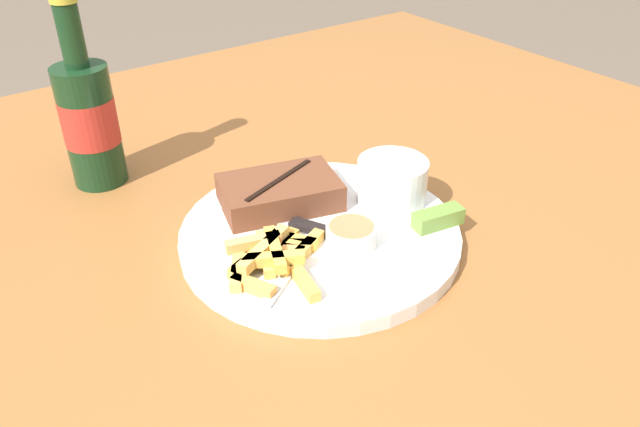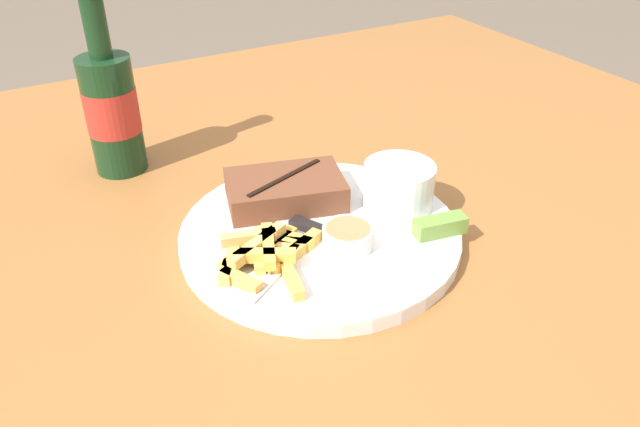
{
  "view_description": "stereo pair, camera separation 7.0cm",
  "coord_description": "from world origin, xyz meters",
  "px_view_note": "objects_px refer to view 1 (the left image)",
  "views": [
    {
      "loc": [
        -0.35,
        -0.47,
        1.18
      ],
      "look_at": [
        0.0,
        0.0,
        0.8
      ],
      "focal_mm": 35.0,
      "sensor_mm": 36.0,
      "label": 1
    },
    {
      "loc": [
        -0.29,
        -0.51,
        1.18
      ],
      "look_at": [
        0.0,
        0.0,
        0.8
      ],
      "focal_mm": 35.0,
      "sensor_mm": 36.0,
      "label": 2
    }
  ],
  "objects_px": {
    "dipping_sauce_cup": "(351,234)",
    "pickle_spear": "(438,218)",
    "steak_portion": "(280,192)",
    "dinner_plate": "(320,235)",
    "beer_bottle": "(89,118)",
    "knife_utensil": "(284,221)",
    "fork_utensil": "(290,270)",
    "coleslaw_cup": "(394,180)"
  },
  "relations": [
    {
      "from": "coleslaw_cup",
      "to": "dinner_plate",
      "type": "bearing_deg",
      "value": 177.87
    },
    {
      "from": "dipping_sauce_cup",
      "to": "beer_bottle",
      "type": "bearing_deg",
      "value": 116.07
    },
    {
      "from": "steak_portion",
      "to": "knife_utensil",
      "type": "bearing_deg",
      "value": -117.4
    },
    {
      "from": "knife_utensil",
      "to": "fork_utensil",
      "type": "bearing_deg",
      "value": 124.06
    },
    {
      "from": "steak_portion",
      "to": "dipping_sauce_cup",
      "type": "relative_size",
      "value": 2.78
    },
    {
      "from": "coleslaw_cup",
      "to": "dipping_sauce_cup",
      "type": "bearing_deg",
      "value": -157.38
    },
    {
      "from": "dipping_sauce_cup",
      "to": "pickle_spear",
      "type": "height_order",
      "value": "dipping_sauce_cup"
    },
    {
      "from": "pickle_spear",
      "to": "steak_portion",
      "type": "bearing_deg",
      "value": 129.8
    },
    {
      "from": "pickle_spear",
      "to": "beer_bottle",
      "type": "xyz_separation_m",
      "value": [
        -0.27,
        0.36,
        0.06
      ]
    },
    {
      "from": "dipping_sauce_cup",
      "to": "beer_bottle",
      "type": "relative_size",
      "value": 0.22
    },
    {
      "from": "pickle_spear",
      "to": "dipping_sauce_cup",
      "type": "bearing_deg",
      "value": 163.68
    },
    {
      "from": "beer_bottle",
      "to": "fork_utensil",
      "type": "bearing_deg",
      "value": -76.26
    },
    {
      "from": "coleslaw_cup",
      "to": "pickle_spear",
      "type": "distance_m",
      "value": 0.07
    },
    {
      "from": "fork_utensil",
      "to": "knife_utensil",
      "type": "bearing_deg",
      "value": 28.31
    },
    {
      "from": "fork_utensil",
      "to": "dipping_sauce_cup",
      "type": "bearing_deg",
      "value": -31.84
    },
    {
      "from": "coleslaw_cup",
      "to": "fork_utensil",
      "type": "bearing_deg",
      "value": -166.83
    },
    {
      "from": "fork_utensil",
      "to": "steak_portion",
      "type": "bearing_deg",
      "value": 28.81
    },
    {
      "from": "coleslaw_cup",
      "to": "fork_utensil",
      "type": "distance_m",
      "value": 0.19
    },
    {
      "from": "dinner_plate",
      "to": "dipping_sauce_cup",
      "type": "distance_m",
      "value": 0.05
    },
    {
      "from": "coleslaw_cup",
      "to": "beer_bottle",
      "type": "height_order",
      "value": "beer_bottle"
    },
    {
      "from": "dinner_plate",
      "to": "steak_portion",
      "type": "relative_size",
      "value": 2.04
    },
    {
      "from": "steak_portion",
      "to": "pickle_spear",
      "type": "distance_m",
      "value": 0.19
    },
    {
      "from": "dipping_sauce_cup",
      "to": "beer_bottle",
      "type": "distance_m",
      "value": 0.37
    },
    {
      "from": "dinner_plate",
      "to": "coleslaw_cup",
      "type": "relative_size",
      "value": 3.77
    },
    {
      "from": "dipping_sauce_cup",
      "to": "pickle_spear",
      "type": "xyz_separation_m",
      "value": [
        0.1,
        -0.03,
        -0.0
      ]
    },
    {
      "from": "steak_portion",
      "to": "coleslaw_cup",
      "type": "xyz_separation_m",
      "value": [
        0.12,
        -0.07,
        0.01
      ]
    },
    {
      "from": "dinner_plate",
      "to": "coleslaw_cup",
      "type": "xyz_separation_m",
      "value": [
        0.11,
        -0.0,
        0.04
      ]
    },
    {
      "from": "steak_portion",
      "to": "pickle_spear",
      "type": "bearing_deg",
      "value": -50.2
    },
    {
      "from": "steak_portion",
      "to": "coleslaw_cup",
      "type": "relative_size",
      "value": 1.84
    },
    {
      "from": "pickle_spear",
      "to": "fork_utensil",
      "type": "xyz_separation_m",
      "value": [
        -0.18,
        0.03,
        -0.01
      ]
    },
    {
      "from": "coleslaw_cup",
      "to": "fork_utensil",
      "type": "xyz_separation_m",
      "value": [
        -0.18,
        -0.04,
        -0.03
      ]
    },
    {
      "from": "knife_utensil",
      "to": "beer_bottle",
      "type": "bearing_deg",
      "value": -0.53
    },
    {
      "from": "dinner_plate",
      "to": "coleslaw_cup",
      "type": "height_order",
      "value": "coleslaw_cup"
    },
    {
      "from": "steak_portion",
      "to": "knife_utensil",
      "type": "distance_m",
      "value": 0.04
    },
    {
      "from": "steak_portion",
      "to": "beer_bottle",
      "type": "xyz_separation_m",
      "value": [
        -0.14,
        0.22,
        0.06
      ]
    },
    {
      "from": "pickle_spear",
      "to": "coleslaw_cup",
      "type": "bearing_deg",
      "value": 93.96
    },
    {
      "from": "dinner_plate",
      "to": "knife_utensil",
      "type": "distance_m",
      "value": 0.05
    },
    {
      "from": "fork_utensil",
      "to": "knife_utensil",
      "type": "distance_m",
      "value": 0.09
    },
    {
      "from": "steak_portion",
      "to": "pickle_spear",
      "type": "relative_size",
      "value": 2.51
    },
    {
      "from": "dinner_plate",
      "to": "fork_utensil",
      "type": "height_order",
      "value": "fork_utensil"
    },
    {
      "from": "dinner_plate",
      "to": "knife_utensil",
      "type": "bearing_deg",
      "value": 128.57
    },
    {
      "from": "steak_portion",
      "to": "coleslaw_cup",
      "type": "distance_m",
      "value": 0.14
    }
  ]
}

